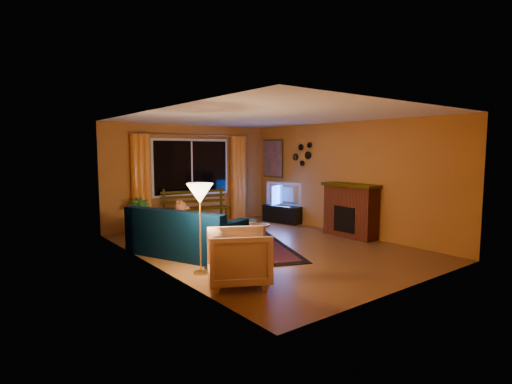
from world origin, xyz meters
TOP-DOWN VIEW (x-y plane):
  - floor at (0.00, 0.00)m, footprint 4.50×6.00m
  - ceiling at (0.00, 0.00)m, footprint 4.50×6.00m
  - wall_back at (0.00, 3.01)m, footprint 4.50×0.02m
  - wall_left at (-2.26, 0.00)m, footprint 0.02×6.00m
  - wall_right at (2.26, 0.00)m, footprint 0.02×6.00m
  - window at (0.00, 2.94)m, footprint 2.00×0.02m
  - curtain_rod at (0.00, 2.90)m, footprint 3.20×0.03m
  - curtain_left at (-1.35, 2.88)m, footprint 0.36×0.36m
  - curtain_right at (1.35, 2.88)m, footprint 0.36×0.36m
  - bench at (-0.16, 2.48)m, footprint 1.66×0.82m
  - potted_plant at (-1.64, 2.29)m, footprint 0.52×0.52m
  - sofa at (-1.50, 0.40)m, footprint 1.66×2.29m
  - dog at (-1.45, 0.88)m, footprint 0.46×0.53m
  - armchair at (-1.65, -1.47)m, footprint 1.08×1.10m
  - floor_lamp at (-1.84, -0.73)m, footprint 0.28×0.28m
  - rug at (-0.40, 0.23)m, footprint 2.70×3.25m
  - coffee_table at (-0.20, 0.42)m, footprint 1.38×1.38m
  - tv_console at (2.00, 1.78)m, footprint 0.58×1.12m
  - television at (2.00, 1.78)m, footprint 0.51×1.02m
  - fireplace at (2.05, -0.40)m, footprint 0.40×1.20m
  - mirror_cluster at (2.21, 1.30)m, footprint 0.06×0.60m
  - painting at (2.22, 2.45)m, footprint 0.04×0.76m

SIDE VIEW (x-z plane):
  - floor at x=0.00m, z-range -0.02..0.00m
  - rug at x=-0.40m, z-range 0.00..0.02m
  - coffee_table at x=-0.20m, z-range 0.00..0.38m
  - tv_console at x=2.00m, z-range 0.00..0.44m
  - bench at x=-0.16m, z-range 0.00..0.48m
  - sofa at x=-1.50m, z-range 0.00..0.85m
  - potted_plant at x=-1.64m, z-range 0.00..0.85m
  - armchair at x=-1.65m, z-range 0.00..0.86m
  - fireplace at x=2.05m, z-range 0.00..1.10m
  - dog at x=-1.45m, z-range 0.42..0.90m
  - floor_lamp at x=-1.84m, z-range 0.00..1.37m
  - television at x=2.00m, z-range 0.44..1.04m
  - curtain_left at x=-1.35m, z-range 0.00..2.24m
  - curtain_right at x=1.35m, z-range 0.00..2.24m
  - wall_back at x=0.00m, z-range 0.00..2.50m
  - wall_left at x=-2.26m, z-range 0.00..2.50m
  - wall_right at x=2.26m, z-range 0.00..2.50m
  - window at x=0.00m, z-range 0.80..2.10m
  - painting at x=2.22m, z-range 1.17..2.13m
  - mirror_cluster at x=2.21m, z-range 1.52..2.08m
  - curtain_rod at x=0.00m, z-range 2.23..2.27m
  - ceiling at x=0.00m, z-range 2.50..2.52m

